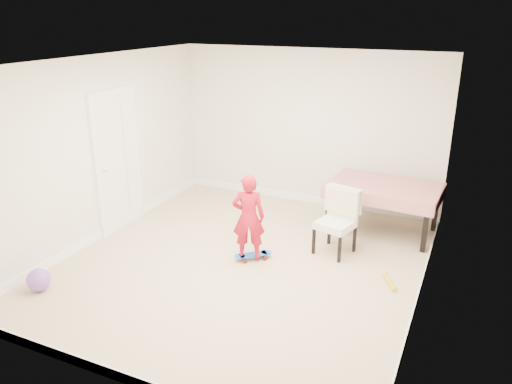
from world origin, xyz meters
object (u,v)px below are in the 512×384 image
at_px(balloon, 39,280).
at_px(dining_chair, 335,222).
at_px(skateboard, 253,257).
at_px(child, 249,220).
at_px(dining_table, 383,208).

bearing_deg(balloon, dining_chair, 39.70).
bearing_deg(dining_chair, skateboard, -130.67).
relative_size(skateboard, balloon, 1.84).
distance_m(skateboard, child, 0.55).
relative_size(dining_chair, skateboard, 1.78).
relative_size(dining_chair, child, 0.78).
distance_m(dining_chair, balloon, 3.81).
xyz_separation_m(dining_table, balloon, (-3.37, -3.42, -0.23)).
height_order(skateboard, balloon, balloon).
xyz_separation_m(skateboard, child, (-0.05, -0.04, 0.55)).
distance_m(skateboard, balloon, 2.68).
bearing_deg(skateboard, child, -179.29).
relative_size(dining_table, child, 1.36).
distance_m(dining_table, child, 2.21).
relative_size(child, balloon, 4.19).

